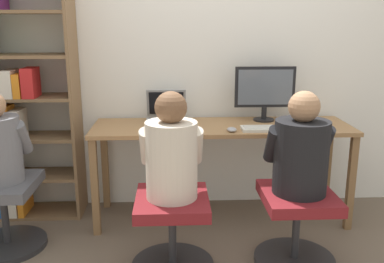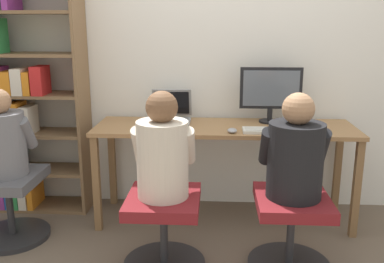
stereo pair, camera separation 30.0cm
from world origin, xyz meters
TOP-DOWN VIEW (x-y plane):
  - ground_plane at (0.00, 0.00)m, footprint 14.00×14.00m
  - wall_back at (0.00, 0.63)m, footprint 10.00×0.05m
  - desk at (0.00, 0.28)m, footprint 1.93×0.56m
  - desktop_monitor at (0.35, 0.42)m, footprint 0.47×0.16m
  - laptop at (-0.42, 0.41)m, footprint 0.31×0.32m
  - keyboard at (0.33, 0.11)m, footprint 0.40×0.15m
  - computer_mouse_by_keyboard at (0.05, 0.09)m, footprint 0.07×0.09m
  - office_chair_left at (0.40, -0.40)m, footprint 0.51×0.51m
  - office_chair_right at (-0.38, -0.43)m, footprint 0.51×0.51m
  - person_at_monitor at (0.40, -0.39)m, footprint 0.40×0.33m
  - person_at_laptop at (-0.38, -0.43)m, footprint 0.38×0.32m
  - office_chair_side at (-1.51, -0.12)m, footprint 0.51×0.51m

SIDE VIEW (x-z plane):
  - ground_plane at x=0.00m, z-range 0.00..0.00m
  - office_chair_left at x=0.40m, z-range 0.04..0.52m
  - office_chair_right at x=-0.38m, z-range 0.04..0.52m
  - office_chair_side at x=-1.51m, z-range 0.04..0.52m
  - desk at x=0.00m, z-range 0.29..1.04m
  - person_at_monitor at x=0.40m, z-range 0.43..1.06m
  - person_at_laptop at x=-0.38m, z-range 0.44..1.07m
  - keyboard at x=0.33m, z-range 0.75..0.77m
  - computer_mouse_by_keyboard at x=0.05m, z-range 0.75..0.78m
  - laptop at x=-0.42m, z-range 0.68..0.92m
  - desktop_monitor at x=0.35m, z-range 0.77..1.19m
  - wall_back at x=0.00m, z-range 0.00..2.60m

